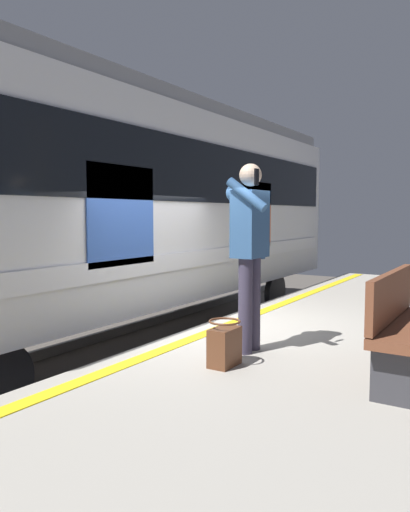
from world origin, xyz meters
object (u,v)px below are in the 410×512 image
train_carriage (129,200)px  passenger (249,241)px  bench (407,323)px  handbag (225,345)px

train_carriage → passenger: bearing=59.1°
train_carriage → bench: train_carriage is taller
train_carriage → handbag: (2.48, 3.26, -1.41)m
passenger → bench: (0.10, 1.50, -0.62)m
passenger → bench: size_ratio=1.28×
handbag → bench: 1.56m
train_carriage → handbag: train_carriage is taller
bench → train_carriage: bearing=-113.3°
passenger → bench: passenger is taller
bench → handbag: bearing=-73.1°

